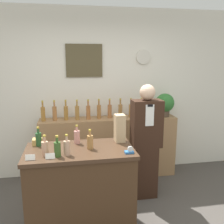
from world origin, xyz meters
The scene contains 27 objects.
back_wall centered at (0.00, 2.00, 1.36)m, with size 5.20×0.09×2.70m.
back_shelf centered at (0.18, 1.76, 0.49)m, with size 2.17×0.37×0.99m.
display_counter centered at (-0.34, 0.48, 0.49)m, with size 1.15×0.63×0.97m.
shopkeeper centered at (0.58, 1.07, 0.79)m, with size 0.40×0.25×1.59m.
potted_plant centered at (1.10, 1.72, 1.20)m, with size 0.30×0.30×0.38m.
paper_bag centered at (0.13, 0.65, 1.13)m, with size 0.12×0.13×0.32m.
tape_dispenser centered at (0.15, 0.27, 1.00)m, with size 0.09×0.06×0.07m.
price_card_left centered at (-0.82, 0.26, 1.00)m, with size 0.09×0.02×0.06m.
price_card_right centered at (-0.63, 0.26, 1.00)m, with size 0.09×0.02×0.06m.
gift_box centered at (-0.80, 0.70, 1.01)m, with size 0.11×0.11×0.07m.
counter_bottle_0 centered at (-0.78, 0.66, 1.05)m, with size 0.07×0.07×0.21m.
counter_bottle_1 centered at (-0.69, 0.35, 1.05)m, with size 0.07×0.07×0.21m.
counter_bottle_2 centered at (-0.57, 0.31, 1.05)m, with size 0.07×0.07×0.21m.
counter_bottle_3 centered at (-0.47, 0.33, 1.05)m, with size 0.07×0.07×0.21m.
counter_bottle_4 centered at (-0.36, 0.67, 1.05)m, with size 0.07×0.07×0.21m.
counter_bottle_5 centered at (-0.23, 0.47, 1.05)m, with size 0.07×0.07×0.21m.
shelf_bottle_0 centered at (-0.83, 1.75, 1.10)m, with size 0.06×0.06×0.31m.
shelf_bottle_1 centered at (-0.65, 1.75, 1.10)m, with size 0.06×0.06×0.31m.
shelf_bottle_2 centered at (-0.48, 1.76, 1.10)m, with size 0.06×0.06×0.31m.
shelf_bottle_3 centered at (-0.31, 1.75, 1.10)m, with size 0.06×0.06×0.31m.
shelf_bottle_4 centered at (-0.14, 1.74, 1.10)m, with size 0.06×0.06×0.31m.
shelf_bottle_5 centered at (0.03, 1.76, 1.10)m, with size 0.06×0.06×0.31m.
shelf_bottle_6 centered at (0.20, 1.76, 1.10)m, with size 0.06×0.06×0.31m.
shelf_bottle_7 centered at (0.37, 1.75, 1.10)m, with size 0.06×0.06×0.31m.
shelf_bottle_8 centered at (0.54, 1.74, 1.10)m, with size 0.06×0.06×0.31m.
shelf_bottle_9 centered at (0.71, 1.74, 1.10)m, with size 0.06×0.06×0.31m.
shelf_bottle_10 centered at (0.88, 1.75, 1.10)m, with size 0.06×0.06×0.31m.
Camera 1 is at (-0.44, -2.05, 1.92)m, focal length 40.00 mm.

